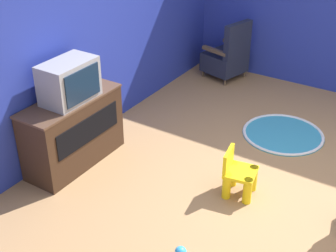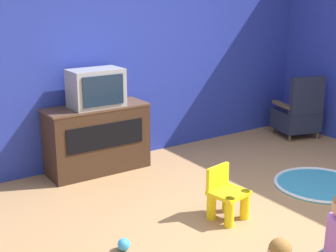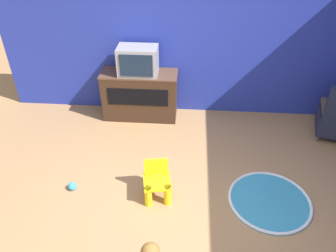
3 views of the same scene
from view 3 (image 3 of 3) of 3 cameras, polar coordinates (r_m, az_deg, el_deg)
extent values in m
plane|color=#9E754C|center=(3.88, 2.34, -16.56)|extent=(30.00, 30.00, 0.00)
cube|color=#23339E|center=(5.19, 2.55, 16.00)|extent=(5.76, 0.12, 2.69)
cube|color=#382316|center=(5.36, -4.87, 5.40)|extent=(1.18, 0.46, 0.79)
cube|color=#503626|center=(5.18, -5.08, 9.07)|extent=(1.20, 0.47, 0.02)
cube|color=black|center=(5.11, -5.30, 5.03)|extent=(0.94, 0.01, 0.28)
cube|color=#939399|center=(5.06, -5.26, 11.27)|extent=(0.60, 0.36, 0.43)
cube|color=#142338|center=(4.90, -5.59, 10.39)|extent=(0.49, 0.02, 0.34)
cylinder|color=brown|center=(5.81, 24.46, 0.66)|extent=(0.04, 0.04, 0.10)
cylinder|color=brown|center=(5.43, 24.56, -1.95)|extent=(0.04, 0.04, 0.10)
cube|color=brown|center=(5.40, 25.56, 3.19)|extent=(0.19, 0.46, 0.05)
cylinder|color=yellow|center=(3.96, -3.46, -12.11)|extent=(0.09, 0.09, 0.28)
cylinder|color=yellow|center=(3.97, -0.07, -11.89)|extent=(0.09, 0.09, 0.28)
cylinder|color=yellow|center=(4.10, -3.61, -9.93)|extent=(0.09, 0.09, 0.28)
cylinder|color=yellow|center=(4.11, -0.37, -9.73)|extent=(0.09, 0.09, 0.28)
cube|color=yellow|center=(3.95, -1.91, -9.68)|extent=(0.37, 0.35, 0.04)
cube|color=yellow|center=(3.96, -2.09, -7.01)|extent=(0.29, 0.09, 0.21)
cylinder|color=teal|center=(4.27, 17.28, -12.33)|extent=(1.01, 1.01, 0.01)
torus|color=silver|center=(4.26, 17.29, -12.29)|extent=(1.00, 1.00, 0.04)
sphere|color=olive|center=(2.94, -3.08, -21.11)|extent=(0.17, 0.17, 0.17)
sphere|color=#3399E5|center=(4.35, -16.31, -10.04)|extent=(0.10, 0.10, 0.10)
camera|label=1|loc=(4.19, -70.66, 12.53)|focal=50.00mm
camera|label=2|loc=(3.20, -79.09, -14.71)|focal=50.00mm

